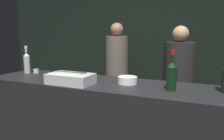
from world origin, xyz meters
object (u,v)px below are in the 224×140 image
at_px(bowl_white, 127,80).
at_px(person_in_hoodie, 178,82).
at_px(ice_bin_with_bottles, 70,78).
at_px(candle_votive, 36,71).
at_px(white_wine_bottle, 27,62).
at_px(red_wine_bottle_burgundy, 172,75).
at_px(person_blond_tee, 117,69).

bearing_deg(bowl_white, person_in_hoodie, 73.30).
relative_size(ice_bin_with_bottles, candle_votive, 6.64).
distance_m(bowl_white, candle_votive, 1.17).
distance_m(ice_bin_with_bottles, white_wine_bottle, 0.81).
height_order(candle_votive, white_wine_bottle, white_wine_bottle).
distance_m(candle_votive, person_in_hoodie, 1.82).
bearing_deg(candle_votive, ice_bin_with_bottles, -23.52).
height_order(bowl_white, person_in_hoodie, person_in_hoodie).
relative_size(ice_bin_with_bottles, person_in_hoodie, 0.25).
height_order(ice_bin_with_bottles, white_wine_bottle, white_wine_bottle).
bearing_deg(red_wine_bottle_burgundy, candle_votive, 173.66).
height_order(bowl_white, white_wine_bottle, white_wine_bottle).
bearing_deg(person_in_hoodie, candle_votive, -19.70).
xyz_separation_m(bowl_white, red_wine_bottle_burgundy, (0.41, -0.09, 0.10)).
bearing_deg(white_wine_bottle, bowl_white, -1.85).
bearing_deg(person_in_hoodie, person_blond_tee, -72.42).
distance_m(bowl_white, person_blond_tee, 1.61).
relative_size(candle_votive, white_wine_bottle, 0.20).
bearing_deg(red_wine_bottle_burgundy, ice_bin_with_bottles, -172.50).
distance_m(red_wine_bottle_burgundy, person_blond_tee, 1.91).
distance_m(candle_votive, person_blond_tee, 1.44).
xyz_separation_m(ice_bin_with_bottles, white_wine_bottle, (-0.77, 0.25, 0.08)).
xyz_separation_m(candle_votive, person_blond_tee, (0.46, 1.36, -0.16)).
bearing_deg(white_wine_bottle, red_wine_bottle_burgundy, -4.60).
bearing_deg(ice_bin_with_bottles, white_wine_bottle, 161.76).
xyz_separation_m(ice_bin_with_bottles, person_blond_tee, (-0.21, 1.65, -0.19)).
height_order(person_in_hoodie, person_blond_tee, person_blond_tee).
distance_m(person_in_hoodie, person_blond_tee, 1.09).
bearing_deg(red_wine_bottle_burgundy, white_wine_bottle, 175.40).
bearing_deg(ice_bin_with_bottles, person_in_hoodie, 57.95).
distance_m(ice_bin_with_bottles, bowl_white, 0.53).
bearing_deg(bowl_white, person_blond_tee, 116.01).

